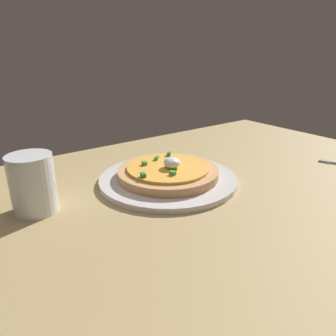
# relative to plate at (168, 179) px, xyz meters

# --- Properties ---
(dining_table) EXTENTS (1.17, 0.89, 0.03)m
(dining_table) POSITION_rel_plate_xyz_m (-0.05, 0.12, -0.02)
(dining_table) COLOR tan
(dining_table) RESTS_ON ground
(plate) EXTENTS (0.30, 0.30, 0.01)m
(plate) POSITION_rel_plate_xyz_m (0.00, 0.00, 0.00)
(plate) COLOR silver
(plate) RESTS_ON dining_table
(pizza) EXTENTS (0.22, 0.22, 0.05)m
(pizza) POSITION_rel_plate_xyz_m (0.00, 0.00, 0.02)
(pizza) COLOR tan
(pizza) RESTS_ON plate
(cup_near) EXTENTS (0.08, 0.08, 0.11)m
(cup_near) POSITION_rel_plate_xyz_m (0.27, -0.03, 0.04)
(cup_near) COLOR silver
(cup_near) RESTS_ON dining_table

